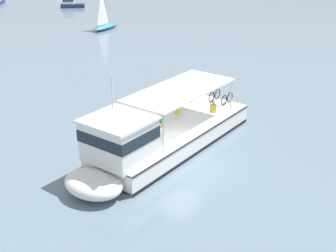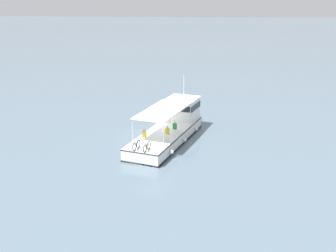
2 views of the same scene
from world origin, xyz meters
TOP-DOWN VIEW (x-y plane):
  - ground_plane at (0.00, 0.00)m, footprint 400.00×400.00m
  - ferry_main at (-1.11, 0.20)m, footprint 6.58×13.06m
  - sailboat_horizon_west at (-19.08, 28.84)m, footprint 1.84×4.91m
  - motorboat_near_starboard at (-31.70, 41.69)m, footprint 3.81×2.73m

SIDE VIEW (x-z plane):
  - ground_plane at x=0.00m, z-range 0.00..0.00m
  - sailboat_horizon_west at x=-19.08m, z-range -2.16..3.24m
  - motorboat_near_starboard at x=-31.70m, z-range -0.09..1.17m
  - ferry_main at x=-1.11m, z-range -1.64..3.68m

